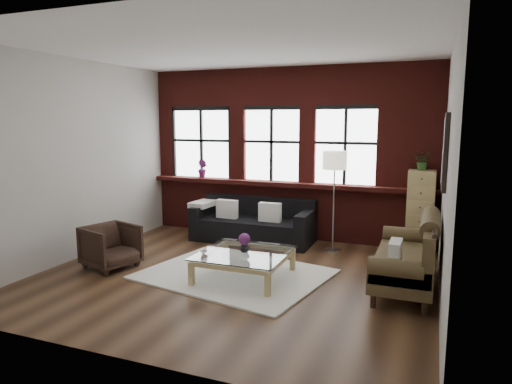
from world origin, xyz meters
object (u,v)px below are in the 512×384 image
(dark_sofa, at_px, (253,220))
(armchair, at_px, (111,246))
(coffee_table, at_px, (244,266))
(vase, at_px, (244,247))
(floor_lamp, at_px, (334,198))
(drawer_chest, at_px, (420,212))
(vintage_settee, at_px, (405,251))

(dark_sofa, distance_m, armchair, 2.64)
(coffee_table, bearing_deg, vase, -90.00)
(vase, relative_size, floor_lamp, 0.08)
(armchair, xyz_separation_m, floor_lamp, (2.97, 2.11, 0.60))
(dark_sofa, distance_m, drawer_chest, 2.93)
(vase, bearing_deg, armchair, -173.03)
(coffee_table, xyz_separation_m, floor_lamp, (0.87, 1.85, 0.74))
(coffee_table, xyz_separation_m, vase, (0.00, -0.00, 0.28))
(vase, distance_m, floor_lamp, 2.09)
(armchair, bearing_deg, drawer_chest, -42.68)
(dark_sofa, distance_m, vase, 2.06)
(dark_sofa, height_order, coffee_table, dark_sofa)
(dark_sofa, bearing_deg, vintage_settee, -28.12)
(vintage_settee, height_order, vase, vintage_settee)
(armchair, height_order, drawer_chest, drawer_chest)
(dark_sofa, xyz_separation_m, vase, (0.65, -1.95, 0.07))
(vintage_settee, bearing_deg, drawer_chest, 85.99)
(dark_sofa, xyz_separation_m, coffee_table, (0.65, -1.95, -0.21))
(dark_sofa, height_order, vintage_settee, vintage_settee)
(floor_lamp, bearing_deg, dark_sofa, 176.03)
(drawer_chest, bearing_deg, vase, -134.54)
(dark_sofa, bearing_deg, armchair, -123.21)
(dark_sofa, relative_size, coffee_table, 1.83)
(vintage_settee, height_order, floor_lamp, floor_lamp)
(vintage_settee, xyz_separation_m, vase, (-2.12, -0.47, -0.04))
(drawer_chest, distance_m, floor_lamp, 1.46)
(armchair, xyz_separation_m, vase, (2.10, 0.26, 0.14))
(drawer_chest, bearing_deg, vintage_settee, -94.01)
(dark_sofa, xyz_separation_m, drawer_chest, (2.90, 0.33, 0.30))
(vintage_settee, distance_m, vase, 2.17)
(dark_sofa, xyz_separation_m, armchair, (-1.45, -2.21, -0.07))
(drawer_chest, xyz_separation_m, floor_lamp, (-1.38, -0.43, 0.23))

